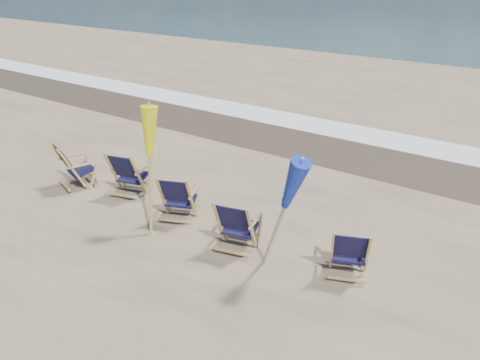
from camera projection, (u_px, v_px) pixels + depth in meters
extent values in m
cube|color=silver|center=(361.00, 134.00, 13.28)|extent=(200.00, 1.40, 0.01)
cube|color=#42362A|center=(340.00, 150.00, 12.15)|extent=(200.00, 2.60, 0.00)
cylinder|color=tan|center=(150.00, 174.00, 7.96)|extent=(0.06, 0.06, 2.30)
cone|color=#D2C713|center=(146.00, 137.00, 7.68)|extent=(0.30, 0.30, 0.85)
cylinder|color=#A5A5AD|center=(280.00, 213.00, 6.90)|extent=(0.06, 0.06, 2.14)
cone|color=navy|center=(281.00, 176.00, 6.64)|extent=(0.30, 0.30, 0.85)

